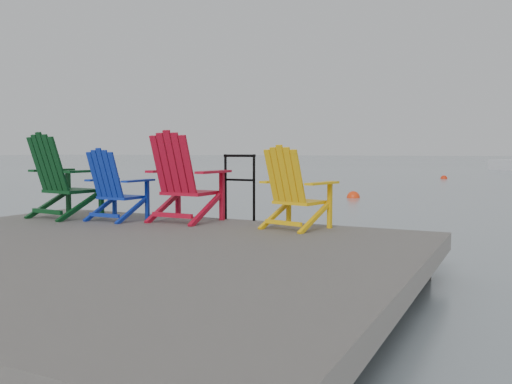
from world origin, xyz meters
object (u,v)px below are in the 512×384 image
at_px(chair_red, 183,178).
at_px(buoy_b, 444,179).
at_px(chair_blue, 115,185).
at_px(buoy_a, 353,198).
at_px(handrail, 240,181).
at_px(chair_green, 62,177).
at_px(chair_yellow, 294,188).

height_order(chair_red, buoy_b, chair_red).
distance_m(chair_blue, chair_red, 0.97).
height_order(buoy_a, buoy_b, buoy_a).
bearing_deg(handrail, chair_green, -159.19).
distance_m(handrail, chair_green, 2.52).
bearing_deg(handrail, chair_red, -138.97).
xyz_separation_m(chair_green, chair_yellow, (3.35, 0.42, -0.09)).
height_order(chair_green, buoy_a, chair_green).
bearing_deg(chair_red, chair_green, -166.20).
relative_size(buoy_a, buoy_b, 1.13).
bearing_deg(chair_blue, chair_yellow, 9.22).
distance_m(chair_red, chair_yellow, 1.58).
distance_m(chair_blue, buoy_b, 24.53).
bearing_deg(buoy_b, chair_yellow, -87.08).
bearing_deg(chair_green, handrail, 27.79).
bearing_deg(handrail, chair_blue, -151.78).
relative_size(chair_yellow, buoy_a, 2.39).
relative_size(chair_red, chair_yellow, 1.19).
height_order(chair_green, chair_blue, chair_green).
bearing_deg(chair_red, handrail, 42.40).
distance_m(chair_green, chair_yellow, 3.38).
height_order(handrail, chair_red, chair_red).
height_order(handrail, buoy_b, handrail).
relative_size(chair_yellow, buoy_b, 2.70).
height_order(handrail, buoy_a, handrail).
xyz_separation_m(chair_green, chair_red, (1.78, 0.39, 0.00)).
distance_m(handrail, chair_blue, 1.69).
relative_size(handrail, chair_red, 0.77).
distance_m(chair_green, chair_red, 1.82).
bearing_deg(buoy_b, handrail, -89.43).
bearing_deg(chair_red, buoy_b, 90.56).
bearing_deg(chair_red, chair_yellow, 2.38).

